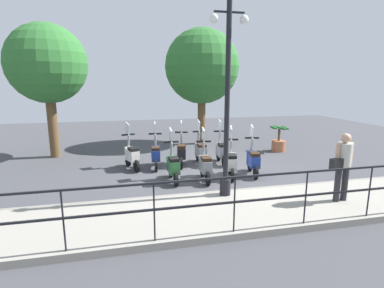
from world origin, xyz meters
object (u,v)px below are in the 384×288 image
lamp_post_near (227,112)px  scooter_far_2 (181,152)px  tree_large (47,64)px  scooter_near_1 (231,162)px  scooter_far_3 (156,154)px  scooter_far_4 (132,155)px  scooter_far_1 (201,151)px  scooter_far_0 (221,150)px  scooter_near_2 (205,165)px  scooter_near_3 (173,166)px  potted_palm (279,141)px  pedestrian_with_bag (343,162)px  scooter_near_0 (253,160)px  tree_distant (202,67)px

lamp_post_near → scooter_far_2: size_ratio=2.97×
tree_large → scooter_near_1: tree_large is taller
scooter_far_3 → scooter_far_4: same height
scooter_far_1 → scooter_far_0: bearing=-97.3°
scooter_near_2 → scooter_near_3: 0.93m
potted_palm → scooter_near_3: size_ratio=0.69×
lamp_post_near → pedestrian_with_bag: bearing=-111.5°
scooter_near_3 → pedestrian_with_bag: bearing=-128.3°
potted_palm → scooter_far_4: 6.23m
scooter_near_1 → tree_large: bearing=70.5°
scooter_far_1 → scooter_far_4: size_ratio=1.00×
scooter_far_0 → scooter_far_2: 1.42m
scooter_near_0 → potted_palm: bearing=-29.3°
scooter_near_0 → scooter_near_3: size_ratio=1.00×
scooter_far_1 → tree_distant: bearing=-14.3°
potted_palm → scooter_far_1: size_ratio=0.69×
scooter_far_0 → scooter_near_3: bearing=132.5°
scooter_near_2 → scooter_far_2: bearing=15.7°
scooter_near_2 → scooter_near_0: bearing=-78.1°
pedestrian_with_bag → scooter_far_1: bearing=19.9°
pedestrian_with_bag → scooter_far_2: 5.20m
scooter_near_1 → scooter_near_2: bearing=113.2°
pedestrian_with_bag → scooter_near_0: 2.94m
scooter_far_0 → scooter_far_1: bearing=86.5°
tree_distant → scooter_far_3: (-3.64, 2.55, -3.04)m
lamp_post_near → scooter_near_0: lamp_post_near is taller
potted_palm → scooter_near_2: size_ratio=0.69×
lamp_post_near → scooter_far_0: 3.77m
lamp_post_near → scooter_near_2: lamp_post_near is taller
scooter_far_1 → scooter_far_2: (-0.02, 0.69, 0.00)m
scooter_near_3 → scooter_far_1: bearing=-38.2°
potted_palm → scooter_near_3: bearing=120.2°
tree_distant → scooter_near_0: size_ratio=3.39×
scooter_far_0 → scooter_far_3: (-0.02, 2.32, 0.00)m
tree_distant → scooter_far_1: tree_distant is taller
tree_large → tree_distant: 6.30m
tree_large → scooter_near_2: 7.06m
scooter_near_3 → scooter_far_4: same height
tree_distant → scooter_near_0: bearing=-176.4°
pedestrian_with_bag → scooter_far_1: pedestrian_with_bag is taller
scooter_near_0 → scooter_far_3: (1.45, 2.87, 0.00)m
scooter_near_0 → scooter_far_4: size_ratio=1.00×
potted_palm → pedestrian_with_bag: bearing=164.9°
scooter_near_0 → scooter_near_1: (-0.10, 0.75, 0.00)m
scooter_near_0 → scooter_near_2: size_ratio=1.00×
scooter_near_2 → scooter_far_2: 1.81m
pedestrian_with_bag → tree_distant: 8.28m
lamp_post_near → tree_large: size_ratio=0.92×
scooter_far_2 → pedestrian_with_bag: bearing=-134.8°
scooter_near_2 → scooter_far_0: (1.69, -1.06, 0.00)m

